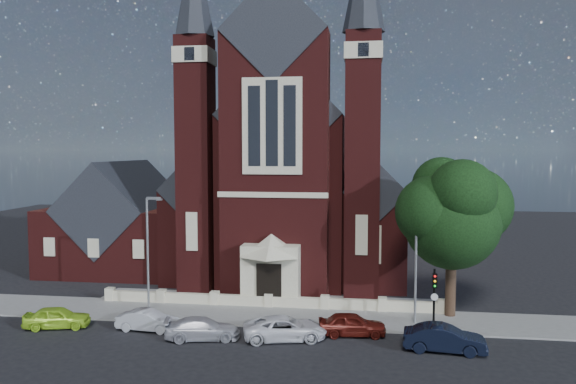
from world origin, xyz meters
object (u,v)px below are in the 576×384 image
Objects in this scene: street_lamp_left at (149,248)px; traffic_signal at (434,292)px; street_lamp_right at (417,254)px; church at (297,181)px; street_tree at (454,215)px; parish_hall at (124,226)px; car_silver_a at (148,320)px; car_navy at (445,339)px; car_dark_red at (352,324)px; car_lime_van at (57,317)px; car_silver_b at (202,329)px; car_white_suv at (285,328)px.

street_lamp_left reaches higher than traffic_signal.
street_lamp_right reaches higher than traffic_signal.
church reaches higher than street_tree.
parish_hall is at bearing -162.84° from church.
street_tree reaches higher than street_lamp_right.
traffic_signal is (0.91, -1.57, -2.02)m from street_lamp_right.
car_silver_a is 0.86× the size of car_navy.
car_navy is (5.21, -2.04, 0.04)m from car_dark_red.
car_lime_van is at bearing -170.42° from street_lamp_right.
church is 3.26× the size of street_tree.
car_dark_red is at bearing -89.92° from car_silver_b.
street_tree reaches higher than street_lamp_left.
parish_hall reaches higher than car_dark_red.
car_silver_b is at bearing 94.81° from car_navy.
car_lime_van is (-22.63, -3.82, -3.91)m from street_lamp_right.
church is 27.05m from car_lime_van.
street_lamp_right is (-2.51, -1.71, -2.36)m from street_tree.
street_lamp_right reaches higher than car_white_suv.
traffic_signal is 3.69m from car_navy.
church reaches higher than street_lamp_left.
street_lamp_right reaches higher than car_silver_b.
parish_hall is 2.74× the size of car_silver_b.
street_lamp_right is at bearing -61.96° from church.
car_white_suv is (-10.51, -5.71, -6.27)m from street_tree.
car_silver_a is 12.68m from car_dark_red.
car_lime_van is 0.89× the size of car_navy.
street_tree is 2.67× the size of traffic_signal.
street_lamp_right reaches higher than car_lime_van.
car_lime_van is at bearing -174.55° from traffic_signal.
parish_hall is 31.27m from street_tree.
parish_hall is 2.46× the size of car_white_suv.
street_lamp_left is (-20.51, -1.71, -2.36)m from street_tree.
car_lime_van is at bearing 76.05° from car_white_suv.
car_dark_red reaches higher than car_lime_van.
car_white_suv is (-8.91, -2.43, -1.89)m from traffic_signal.
street_tree reaches higher than car_white_suv.
church is 23.70m from car_dark_red.
car_navy is (17.86, -1.26, 0.11)m from car_silver_a.
car_white_suv reaches higher than car_silver_a.
street_lamp_right is at bearing -145.74° from street_tree.
car_silver_b is (3.85, -1.11, 0.01)m from car_silver_a.
church is 4.31× the size of street_lamp_left.
church is 17.26m from parish_hall.
street_tree is at bearing -6.60° from car_navy.
parish_hall is 20.14m from car_silver_a.
street_tree is 1.32× the size of street_lamp_right.
parish_hall is 16.18m from street_lamp_left.
parish_hall is 2.95× the size of car_dark_red.
car_silver_b is at bearing -160.27° from street_lamp_right.
traffic_signal is 0.90× the size of car_silver_b.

